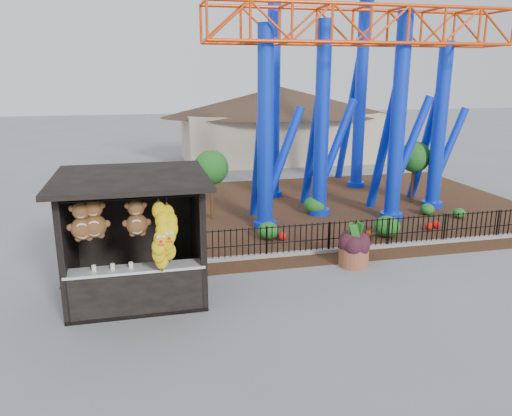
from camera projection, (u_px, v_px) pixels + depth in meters
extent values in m
plane|color=slate|center=(265.00, 303.00, 12.10)|extent=(120.00, 120.00, 0.00)
cube|color=#331E11|center=(312.00, 209.00, 20.50)|extent=(18.00, 12.00, 0.02)
cube|color=gray|center=(365.00, 248.00, 15.78)|extent=(18.00, 0.18, 0.12)
cube|color=black|center=(138.00, 293.00, 12.56)|extent=(3.20, 2.60, 0.10)
cube|color=black|center=(135.00, 224.00, 13.34)|extent=(3.20, 0.12, 3.00)
cube|color=black|center=(68.00, 243.00, 11.84)|extent=(0.12, 2.60, 3.00)
cube|color=black|center=(198.00, 234.00, 12.52)|extent=(0.12, 2.60, 3.00)
cube|color=black|center=(130.00, 178.00, 11.54)|extent=(3.50, 3.40, 0.12)
cube|color=black|center=(61.00, 261.00, 10.69)|extent=(0.14, 0.14, 3.00)
cube|color=black|center=(204.00, 250.00, 11.36)|extent=(0.14, 0.14, 3.00)
cube|color=black|center=(137.00, 292.00, 11.44)|extent=(3.00, 0.50, 1.10)
cube|color=silver|center=(136.00, 269.00, 11.29)|extent=(3.10, 0.55, 0.06)
cylinder|color=black|center=(131.00, 199.00, 10.46)|extent=(2.90, 0.04, 0.04)
cylinder|color=#0D31E5|center=(265.00, 130.00, 17.16)|extent=(0.56, 0.56, 7.00)
cylinder|color=#0D31E5|center=(265.00, 224.00, 18.04)|extent=(0.84, 0.84, 0.24)
cylinder|color=#0D31E5|center=(322.00, 121.00, 18.79)|extent=(0.56, 0.56, 7.30)
cylinder|color=#0D31E5|center=(319.00, 211.00, 19.72)|extent=(0.84, 0.84, 0.24)
cylinder|color=#0D31E5|center=(398.00, 120.00, 18.19)|extent=(0.56, 0.56, 7.50)
cylinder|color=#0D31E5|center=(391.00, 216.00, 19.14)|extent=(0.84, 0.84, 0.24)
cylinder|color=#0D31E5|center=(439.00, 127.00, 19.98)|extent=(0.56, 0.56, 6.60)
cylinder|color=#0D31E5|center=(432.00, 204.00, 20.81)|extent=(0.84, 0.84, 0.24)
cylinder|color=#0D31E5|center=(274.00, 89.00, 21.39)|extent=(0.56, 0.56, 9.50)
cylinder|color=#0D31E5|center=(273.00, 194.00, 22.60)|extent=(0.84, 0.84, 0.24)
cylinder|color=#0D31E5|center=(362.00, 77.00, 23.18)|extent=(0.56, 0.56, 10.50)
cylinder|color=#0D31E5|center=(356.00, 184.00, 24.53)|extent=(0.84, 0.84, 0.24)
cylinder|color=#0D31E5|center=(259.00, 152.00, 18.23)|extent=(0.36, 2.21, 5.85)
cylinder|color=#0D31E5|center=(282.00, 158.00, 17.87)|extent=(1.62, 0.32, 3.73)
cylinder|color=#0D31E5|center=(313.00, 142.00, 19.88)|extent=(0.36, 2.29, 6.10)
cylinder|color=#0D31E5|center=(335.00, 148.00, 19.51)|extent=(1.67, 0.32, 3.88)
cylinder|color=#0D31E5|center=(385.00, 142.00, 19.28)|extent=(0.36, 2.34, 6.26)
cylinder|color=#0D31E5|center=(409.00, 149.00, 18.92)|extent=(1.71, 0.32, 3.99)
cylinder|color=#0D31E5|center=(425.00, 145.00, 21.04)|extent=(0.36, 2.10, 5.53)
cylinder|color=#0D31E5|center=(448.00, 150.00, 20.68)|extent=(1.54, 0.32, 3.52)
cylinder|color=brown|center=(354.00, 256.00, 14.41)|extent=(0.92, 0.92, 0.57)
ellipsoid|color=black|center=(355.00, 236.00, 14.25)|extent=(0.70, 0.70, 0.64)
imported|color=#1C5B1A|center=(360.00, 241.00, 15.02)|extent=(1.11, 1.03, 1.02)
ellipsoid|color=#1C591A|center=(268.00, 231.00, 16.69)|extent=(0.72, 0.72, 0.58)
ellipsoid|color=#1C591A|center=(387.00, 226.00, 16.92)|extent=(0.90, 0.90, 0.72)
ellipsoid|color=#1C591A|center=(427.00, 209.00, 19.59)|extent=(0.55, 0.55, 0.44)
ellipsoid|color=#1C591A|center=(315.00, 205.00, 19.69)|extent=(0.87, 0.87, 0.70)
ellipsoid|color=#1C591A|center=(459.00, 213.00, 19.14)|extent=(0.48, 0.48, 0.38)
sphere|color=red|center=(282.00, 236.00, 16.60)|extent=(0.28, 0.28, 0.28)
sphere|color=red|center=(368.00, 234.00, 16.78)|extent=(0.28, 0.28, 0.28)
sphere|color=red|center=(429.00, 226.00, 17.67)|extent=(0.28, 0.28, 0.28)
sphere|color=red|center=(436.00, 224.00, 17.90)|extent=(0.28, 0.28, 0.28)
cube|color=#BFAD8C|center=(280.00, 136.00, 31.82)|extent=(12.00, 6.00, 3.00)
cone|color=#332319|center=(280.00, 98.00, 31.20)|extent=(15.00, 15.00, 1.80)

